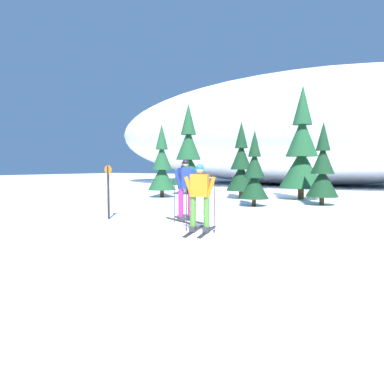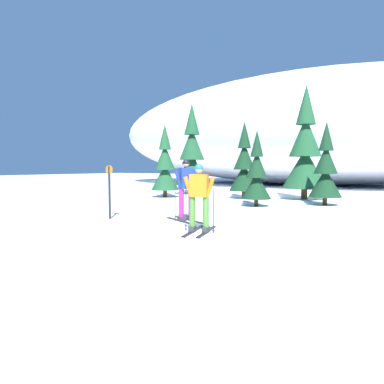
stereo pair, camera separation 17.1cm
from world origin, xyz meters
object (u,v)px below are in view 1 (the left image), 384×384
skier_orange_jacket (200,197)px  pine_tree_left (162,167)px  pine_tree_center_left (241,166)px  skier_navy_jacket (185,189)px  pine_tree_center (254,175)px  trail_marker_post (108,189)px  pine_tree_center_right (302,152)px  pine_tree_right (323,170)px  pine_tree_far_left (188,156)px

skier_orange_jacket → pine_tree_left: bearing=131.5°
pine_tree_left → pine_tree_center_left: (3.88, 1.61, 0.02)m
skier_navy_jacket → pine_tree_center: pine_tree_center is taller
skier_navy_jacket → trail_marker_post: (-2.30, -0.88, -0.04)m
pine_tree_center_left → pine_tree_center_right: 3.09m
skier_orange_jacket → pine_tree_center_right: pine_tree_center_right is taller
skier_navy_jacket → pine_tree_center_left: pine_tree_center_left is taller
pine_tree_center_right → pine_tree_right: (1.51, -2.33, -0.90)m
pine_tree_far_left → pine_tree_center: bearing=-36.3°
skier_navy_jacket → trail_marker_post: 2.46m
skier_orange_jacket → trail_marker_post: skier_orange_jacket is taller
skier_navy_jacket → skier_orange_jacket: bearing=-46.5°
skier_orange_jacket → pine_tree_center: 6.50m
pine_tree_center_left → pine_tree_center: bearing=-57.7°
pine_tree_center_left → pine_tree_right: (4.31, -1.23, -0.18)m
pine_tree_center → pine_tree_right: bearing=40.0°
pine_tree_far_left → pine_tree_right: pine_tree_far_left is taller
pine_tree_far_left → pine_tree_center_left: bearing=-17.3°
pine_tree_right → skier_orange_jacket: bearing=-98.0°
pine_tree_center_left → trail_marker_post: bearing=-92.9°
pine_tree_far_left → pine_tree_center_right: pine_tree_center_right is taller
skier_orange_jacket → pine_tree_left: (-7.02, 7.95, 0.73)m
pine_tree_far_left → pine_tree_center: 7.52m
skier_navy_jacket → pine_tree_center_right: bearing=84.1°
pine_tree_left → pine_tree_center_right: (6.68, 2.71, 0.75)m
pine_tree_far_left → skier_navy_jacket: bearing=-58.2°
pine_tree_left → skier_navy_jacket: bearing=-49.0°
pine_tree_far_left → pine_tree_right: bearing=-16.6°
pine_tree_center_left → skier_orange_jacket: bearing=-71.8°
skier_navy_jacket → pine_tree_center_left: (-1.83, 8.18, 0.67)m
pine_tree_far_left → pine_tree_left: size_ratio=1.39×
pine_tree_center_right → pine_tree_right: bearing=-57.0°
skier_orange_jacket → pine_tree_center: pine_tree_center is taller
pine_tree_left → trail_marker_post: size_ratio=2.32×
pine_tree_center_left → trail_marker_post: (-0.46, -9.06, -0.71)m
pine_tree_center → trail_marker_post: (-2.47, -5.89, -0.36)m
pine_tree_left → pine_tree_far_left: bearing=92.5°
skier_orange_jacket → pine_tree_center_left: bearing=108.2°
skier_navy_jacket → pine_tree_right: 7.39m
skier_navy_jacket → trail_marker_post: size_ratio=1.10×
pine_tree_far_left → trail_marker_post: (3.54, -10.31, -1.33)m
pine_tree_center_right → pine_tree_left: bearing=-157.9°
pine_tree_center → pine_tree_right: (2.31, 1.94, 0.17)m
skier_navy_jacket → pine_tree_far_left: bearing=121.8°
pine_tree_far_left → pine_tree_center_left: pine_tree_far_left is taller
skier_navy_jacket → pine_tree_left: (-5.71, 6.57, 0.65)m
pine_tree_left → pine_tree_center_right: bearing=22.1°
skier_navy_jacket → pine_tree_center: bearing=88.0°
skier_navy_jacket → pine_tree_left: size_ratio=0.48×
trail_marker_post → skier_orange_jacket: bearing=-7.9°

